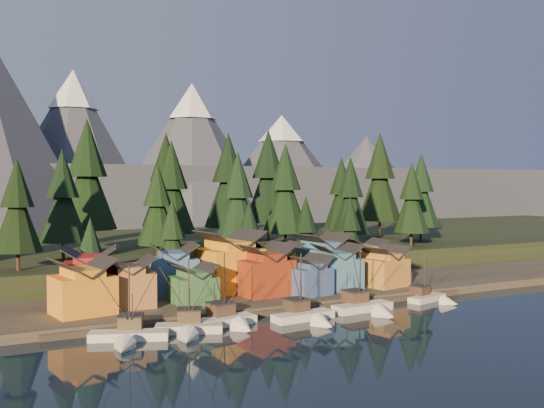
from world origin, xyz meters
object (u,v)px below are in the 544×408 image
house_front_0 (83,285)px  boat_2 (230,310)px  boat_3 (308,308)px  house_back_0 (90,273)px  house_front_1 (129,280)px  boat_1 (189,318)px  boat_4 (367,299)px  house_back_1 (173,268)px  boat_6 (432,291)px  boat_0 (128,327)px

house_front_0 → boat_2: bearing=-41.8°
boat_2 → boat_3: bearing=-21.2°
boat_3 → house_back_0: house_back_0 is taller
house_front_1 → boat_2: bearing=-45.3°
boat_1 → boat_4: bearing=22.1°
boat_3 → house_back_1: 29.69m
boat_4 → boat_6: size_ratio=1.21×
boat_3 → boat_1: bearing=172.2°
boat_4 → house_front_1: 41.50m
boat_2 → house_front_0: boat_2 is taller
boat_4 → house_back_0: boat_4 is taller
house_front_1 → boat_0: bearing=-98.6°
house_front_1 → house_back_1: size_ratio=0.91×
house_back_0 → house_back_1: (15.72, 1.35, -0.20)m
house_front_0 → house_back_1: 20.91m
boat_0 → boat_3: bearing=19.6°
boat_3 → boat_6: (29.42, 3.13, -0.24)m
boat_0 → boat_4: boat_4 is taller
boat_1 → boat_3: bearing=19.0°
boat_4 → house_front_0: boat_4 is taller
house_back_0 → house_front_0: bearing=-94.4°
boat_0 → house_back_1: bearing=80.1°
boat_0 → house_front_0: size_ratio=1.20×
boat_2 → house_back_1: boat_2 is taller
boat_2 → boat_0: bearing=178.2°
boat_1 → boat_6: boat_1 is taller
boat_2 → boat_4: boat_4 is taller
house_front_0 → boat_4: bearing=-27.0°
boat_0 → house_front_0: 15.92m
boat_1 → boat_4: (33.06, 0.21, 0.01)m
house_back_0 → house_back_1: bearing=18.4°
house_front_0 → boat_3: bearing=-34.9°
house_front_1 → house_back_1: (10.35, 7.46, 0.58)m
boat_4 → boat_6: boat_4 is taller
boat_4 → house_front_0: bearing=158.7°
boat_1 → boat_3: (20.18, -0.96, -0.12)m
boat_3 → house_front_0: boat_3 is taller
boat_3 → house_front_0: (-32.95, 15.73, 3.97)m
boat_4 → house_back_1: 36.89m
boat_6 → house_front_0: bearing=153.0°
boat_1 → house_front_1: boat_1 is taller
boat_0 → house_front_0: bearing=124.5°
boat_0 → boat_4: (42.26, 0.42, 0.25)m
boat_6 → house_back_0: bearing=144.9°
boat_0 → house_front_0: boat_0 is taller
boat_0 → boat_6: bearing=23.4°
boat_4 → boat_1: bearing=176.7°
boat_6 → boat_1: bearing=166.9°
house_back_1 → boat_2: bearing=-76.4°
boat_0 → boat_1: size_ratio=0.99×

